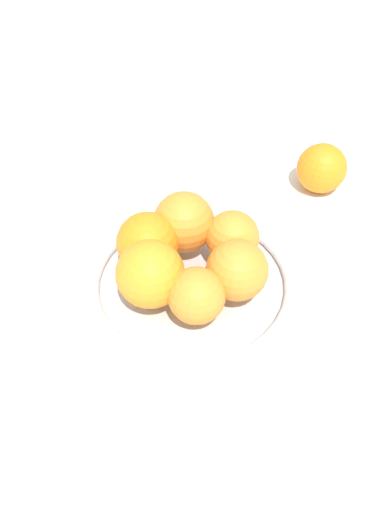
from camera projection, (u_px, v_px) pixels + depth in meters
ground_plane at (192, 291)px, 0.65m from camera, size 4.00×4.00×0.00m
fruit_bowl at (192, 284)px, 0.64m from camera, size 0.26×0.26×0.03m
orange_pile at (186, 254)px, 0.60m from camera, size 0.19×0.18×0.08m
stray_orange at (322, 168)px, 0.77m from camera, size 0.08×0.08×0.08m
napkin_folded at (202, 161)px, 0.84m from camera, size 0.20×0.20×0.01m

